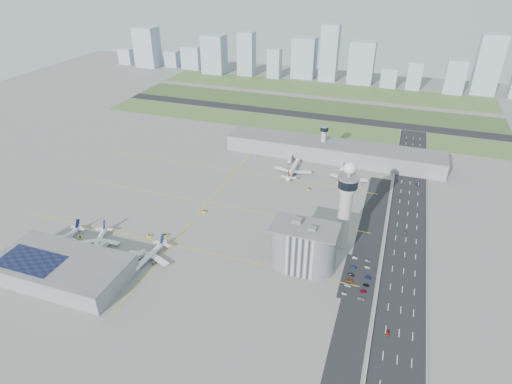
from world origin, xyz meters
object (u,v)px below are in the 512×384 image
(car_lot_4, at_px, (354,267))
(car_lot_8, at_px, (366,285))
(control_tower, at_px, (346,203))
(car_lot_3, at_px, (351,275))
(jet_bridge_near_2, at_px, (130,264))
(airplane_far_a, at_px, (293,167))
(airplane_near_a, at_px, (63,237))
(airplane_far_b, at_px, (349,174))
(jet_bridge_far_0, at_px, (290,157))
(tug_0, at_px, (80,238))
(car_lot_6, at_px, (361,299))
(admin_building, at_px, (304,247))
(secondary_tower, at_px, (324,139))
(car_hw_2, at_px, (417,184))
(airplane_near_b, at_px, (97,240))
(jet_bridge_far_1, at_px, (341,164))
(jet_bridge_near_0, at_px, (55,246))
(car_lot_2, at_px, (350,281))
(car_lot_9, at_px, (368,278))
(car_lot_10, at_px, (368,267))
(car_hw_0, at_px, (388,333))
(car_hw_4, at_px, (403,155))
(tug_2, at_px, (166,235))
(tug_1, at_px, (149,236))
(car_hw_1, at_px, (405,233))
(airplane_near_c, at_px, (147,255))
(car_lot_11, at_px, (368,261))
(tug_4, at_px, (309,189))
(tug_3, at_px, (204,211))
(car_lot_7, at_px, (363,291))
(car_lot_0, at_px, (344,294))
(car_lot_5, at_px, (355,258))
(tug_5, at_px, (339,182))
(jet_bridge_near_1, at_px, (91,255))
(car_lot_1, at_px, (348,285))

(car_lot_4, bearing_deg, car_lot_8, -154.13)
(control_tower, relative_size, car_lot_3, 15.54)
(jet_bridge_near_2, bearing_deg, airplane_far_a, -11.20)
(airplane_near_a, bearing_deg, car_lot_8, 96.95)
(airplane_far_b, relative_size, car_lot_4, 11.25)
(airplane_far_b, distance_m, jet_bridge_far_0, 65.48)
(tug_0, distance_m, car_lot_6, 197.73)
(admin_building, height_order, car_lot_3, admin_building)
(secondary_tower, xyz_separation_m, car_hw_2, (90.81, -31.89, -18.25))
(airplane_near_b, xyz_separation_m, jet_bridge_far_1, (140.06, 179.94, -2.25))
(jet_bridge_near_0, relative_size, jet_bridge_near_2, 1.00)
(car_lot_2, bearing_deg, car_lot_9, -53.74)
(airplane_far_b, xyz_separation_m, car_lot_10, (29.95, -118.07, -5.10))
(car_hw_0, bearing_deg, car_hw_4, 91.57)
(airplane_far_b, height_order, tug_2, airplane_far_b)
(tug_1, relative_size, car_lot_8, 0.76)
(jet_bridge_far_0, xyz_separation_m, car_hw_1, (111.95, -94.17, -2.28))
(airplane_near_b, relative_size, jet_bridge_near_0, 2.60)
(jet_bridge_near_0, xyz_separation_m, car_hw_0, (222.08, -1.43, -2.19))
(airplane_near_c, bearing_deg, airplane_near_a, -82.27)
(airplane_near_a, bearing_deg, jet_bridge_far_0, 148.27)
(car_lot_4, relative_size, car_lot_11, 0.87)
(tug_4, relative_size, car_lot_3, 0.70)
(admin_building, height_order, tug_3, admin_building)
(airplane_near_a, relative_size, car_lot_7, 8.64)
(airplane_near_c, height_order, car_hw_2, airplane_near_c)
(car_lot_2, bearing_deg, car_lot_0, 176.95)
(tug_4, bearing_deg, airplane_near_b, 37.90)
(jet_bridge_far_1, relative_size, car_hw_2, 3.53)
(airplane_far_b, distance_m, jet_bridge_near_0, 243.51)
(airplane_near_a, bearing_deg, admin_building, 100.72)
(airplane_far_a, bearing_deg, tug_3, 149.90)
(jet_bridge_near_0, distance_m, car_lot_5, 204.86)
(tug_5, distance_m, car_lot_0, 140.52)
(admin_building, bearing_deg, car_lot_3, 1.48)
(tug_4, xyz_separation_m, car_lot_7, (59.62, -112.25, -0.25))
(jet_bridge_near_1, relative_size, car_hw_2, 3.53)
(secondary_tower, height_order, airplane_far_a, secondary_tower)
(tug_5, relative_size, car_lot_5, 0.97)
(tug_5, bearing_deg, airplane_near_b, -101.28)
(tug_1, relative_size, tug_5, 0.84)
(car_lot_9, bearing_deg, car_hw_1, -16.00)
(jet_bridge_far_0, xyz_separation_m, car_hw_2, (118.81, -13.89, -2.30))
(admin_building, relative_size, car_hw_2, 10.58)
(car_lot_2, distance_m, car_hw_2, 150.07)
(car_hw_2, bearing_deg, tug_3, -141.01)
(car_lot_1, bearing_deg, car_hw_0, -133.85)
(airplane_far_b, xyz_separation_m, car_lot_3, (20.88, -128.76, -5.05))
(car_lot_7, distance_m, car_hw_2, 154.61)
(airplane_near_c, xyz_separation_m, tug_5, (101.71, 149.12, -4.31))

